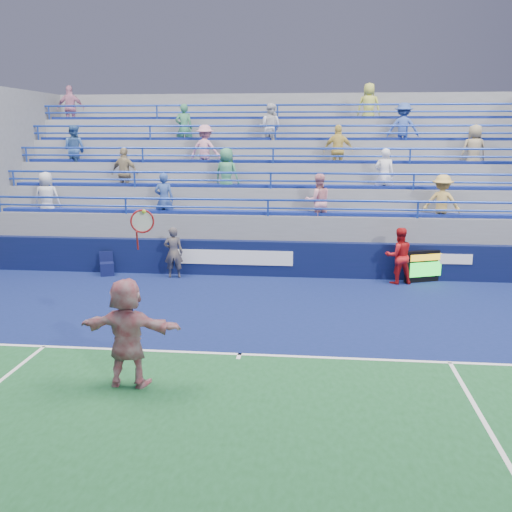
# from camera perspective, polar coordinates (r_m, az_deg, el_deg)

# --- Properties ---
(ground) EXTENTS (120.00, 120.00, 0.00)m
(ground) POSITION_cam_1_polar(r_m,az_deg,el_deg) (11.60, -1.65, -9.89)
(ground) COLOR #333538
(sponsor_wall) EXTENTS (18.00, 0.32, 1.10)m
(sponsor_wall) POSITION_cam_1_polar(r_m,az_deg,el_deg) (17.63, 1.14, -0.27)
(sponsor_wall) COLOR #0A1339
(sponsor_wall) RESTS_ON ground
(bleacher_stand) EXTENTS (18.00, 5.60, 6.13)m
(bleacher_stand) POSITION_cam_1_polar(r_m,az_deg,el_deg) (21.16, 2.00, 4.58)
(bleacher_stand) COLOR slate
(bleacher_stand) RESTS_ON ground
(serve_speed_board) EXTENTS (1.34, 0.64, 0.96)m
(serve_speed_board) POSITION_cam_1_polar(r_m,az_deg,el_deg) (17.68, 16.68, -0.98)
(serve_speed_board) COLOR black
(serve_speed_board) RESTS_ON ground
(judge_chair) EXTENTS (0.54, 0.55, 0.73)m
(judge_chair) POSITION_cam_1_polar(r_m,az_deg,el_deg) (18.36, -14.66, -1.17)
(judge_chair) COLOR #0C113C
(judge_chair) RESTS_ON ground
(tennis_player) EXTENTS (1.84, 0.65, 3.14)m
(tennis_player) POSITION_cam_1_polar(r_m,az_deg,el_deg) (10.20, -12.73, -7.45)
(tennis_player) COLOR silver
(tennis_player) RESTS_ON ground
(line_judge) EXTENTS (0.62, 0.45, 1.58)m
(line_judge) POSITION_cam_1_polar(r_m,az_deg,el_deg) (17.54, -8.25, 0.35)
(line_judge) COLOR #121934
(line_judge) RESTS_ON ground
(ball_girl) EXTENTS (0.92, 0.78, 1.67)m
(ball_girl) POSITION_cam_1_polar(r_m,az_deg,el_deg) (17.19, 14.09, 0.01)
(ball_girl) COLOR red
(ball_girl) RESTS_ON ground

